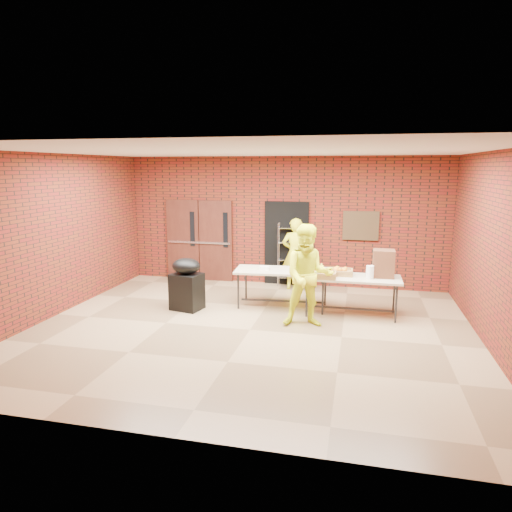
{
  "coord_description": "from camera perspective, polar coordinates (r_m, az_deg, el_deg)",
  "views": [
    {
      "loc": [
        1.89,
        -7.71,
        2.92
      ],
      "look_at": [
        -0.21,
        1.4,
        1.1
      ],
      "focal_mm": 32.0,
      "sensor_mm": 36.0,
      "label": 1
    }
  ],
  "objects": [
    {
      "name": "basket_oranges",
      "position": [
        9.36,
        10.52,
        -1.95
      ],
      "size": [
        0.48,
        0.37,
        0.15
      ],
      "color": "#A57D42",
      "rests_on": "table_right"
    },
    {
      "name": "bronze_plaque",
      "position": [
        11.24,
        12.96,
        3.71
      ],
      "size": [
        0.85,
        0.04,
        0.7
      ],
      "primitive_type": "cube",
      "color": "#3C2C18",
      "rests_on": "room"
    },
    {
      "name": "basket_apples",
      "position": [
        9.07,
        8.42,
        -2.28
      ],
      "size": [
        0.5,
        0.39,
        0.16
      ],
      "color": "#A57D42",
      "rests_on": "table_right"
    },
    {
      "name": "double_doors",
      "position": [
        12.02,
        -7.07,
        1.97
      ],
      "size": [
        1.78,
        0.12,
        2.1
      ],
      "color": "#451E13",
      "rests_on": "room"
    },
    {
      "name": "volunteer_man",
      "position": [
        8.46,
        6.55,
        -2.49
      ],
      "size": [
        1.05,
        0.88,
        1.92
      ],
      "primitive_type": "imported",
      "rotation": [
        0.0,
        0.0,
        0.18
      ],
      "color": "#EFF91B",
      "rests_on": "room"
    },
    {
      "name": "wire_rack",
      "position": [
        11.35,
        4.25,
        0.18
      ],
      "size": [
        0.61,
        0.31,
        1.59
      ],
      "primitive_type": null,
      "rotation": [
        0.0,
        0.0,
        0.2
      ],
      "color": "#B8B8C0",
      "rests_on": "room"
    },
    {
      "name": "cup_stack_back",
      "position": [
        9.24,
        13.84,
        -1.9
      ],
      "size": [
        0.08,
        0.08,
        0.24
      ],
      "primitive_type": "cylinder",
      "color": "white",
      "rests_on": "table_right"
    },
    {
      "name": "basket_bananas",
      "position": [
        9.24,
        7.45,
        -2.01
      ],
      "size": [
        0.5,
        0.39,
        0.16
      ],
      "color": "#A57D42",
      "rests_on": "table_right"
    },
    {
      "name": "coffee_dispenser",
      "position": [
        9.33,
        15.64,
        -0.91
      ],
      "size": [
        0.41,
        0.37,
        0.54
      ],
      "primitive_type": "cube",
      "color": "#59321E",
      "rests_on": "table_right"
    },
    {
      "name": "table_left",
      "position": [
        9.6,
        3.34,
        -2.12
      ],
      "size": [
        2.04,
        0.99,
        0.81
      ],
      "rotation": [
        0.0,
        0.0,
        0.08
      ],
      "color": "#BFAF91",
      "rests_on": "room"
    },
    {
      "name": "muffin_tray",
      "position": [
        9.48,
        7.39,
        -1.68
      ],
      "size": [
        0.38,
        0.38,
        0.09
      ],
      "color": "#144E23",
      "rests_on": "table_left"
    },
    {
      "name": "table_right",
      "position": [
        9.28,
        11.86,
        -2.94
      ],
      "size": [
        1.92,
        0.8,
        0.79
      ],
      "rotation": [
        0.0,
        0.0,
        0.0
      ],
      "color": "#BFAF91",
      "rests_on": "room"
    },
    {
      "name": "cup_stack_front",
      "position": [
        9.16,
        14.24,
        -1.96
      ],
      "size": [
        0.09,
        0.09,
        0.26
      ],
      "primitive_type": "cylinder",
      "color": "white",
      "rests_on": "table_right"
    },
    {
      "name": "napkin_box",
      "position": [
        9.6,
        1.08,
        -1.49
      ],
      "size": [
        0.2,
        0.13,
        0.07
      ],
      "primitive_type": "cube",
      "color": "white",
      "rests_on": "table_left"
    },
    {
      "name": "cup_stack_mid",
      "position": [
        9.11,
        14.09,
        -2.04
      ],
      "size": [
        0.09,
        0.09,
        0.26
      ],
      "primitive_type": "cylinder",
      "color": "white",
      "rests_on": "table_right"
    },
    {
      "name": "covered_grill",
      "position": [
        9.59,
        -8.66,
        -3.47
      ],
      "size": [
        0.69,
        0.62,
        1.09
      ],
      "rotation": [
        0.0,
        0.0,
        -0.22
      ],
      "color": "black",
      "rests_on": "room"
    },
    {
      "name": "dark_doorway",
      "position": [
        11.46,
        3.82,
        1.58
      ],
      "size": [
        1.1,
        0.06,
        2.1
      ],
      "primitive_type": "cube",
      "color": "black",
      "rests_on": "room"
    },
    {
      "name": "room",
      "position": [
        8.04,
        -0.78,
        1.56
      ],
      "size": [
        8.08,
        7.08,
        3.28
      ],
      "color": "olive",
      "rests_on": "ground"
    },
    {
      "name": "volunteer_woman",
      "position": [
        11.05,
        4.91,
        0.27
      ],
      "size": [
        0.67,
        0.47,
        1.74
      ],
      "primitive_type": "imported",
      "rotation": [
        0.0,
        0.0,
        3.23
      ],
      "color": "#EFF91B",
      "rests_on": "room"
    }
  ]
}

